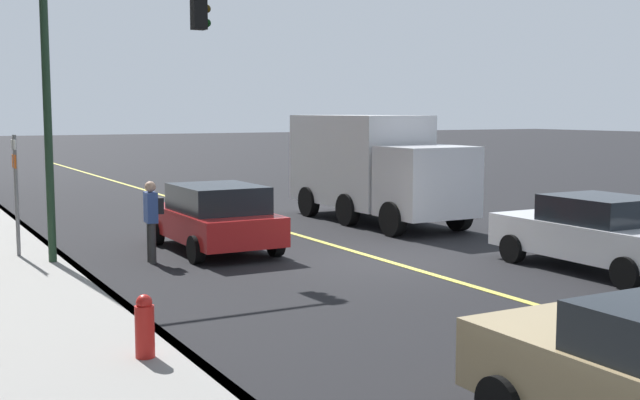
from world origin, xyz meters
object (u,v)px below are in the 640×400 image
object	(u,v)px
pedestrian_with_backpack	(152,215)
street_sign_post	(16,188)
car_white	(598,233)
fire_hydrant	(145,332)
car_red	(215,217)
truck_white	(372,166)
traffic_light_mast	(110,63)

from	to	relation	value
pedestrian_with_backpack	street_sign_post	size ratio (longest dim) A/B	0.64
car_white	pedestrian_with_backpack	xyz separation A→B (m)	(5.14, 7.51, 0.25)
street_sign_post	fire_hydrant	world-z (taller)	street_sign_post
street_sign_post	fire_hydrant	xyz separation A→B (m)	(-8.14, -0.31, -1.12)
car_red	street_sign_post	xyz separation A→B (m)	(0.62, 4.15, 0.80)
pedestrian_with_backpack	fire_hydrant	distance (m)	7.18
car_red	pedestrian_with_backpack	bearing A→B (deg)	112.71
pedestrian_with_backpack	fire_hydrant	bearing A→B (deg)	162.30
car_white	pedestrian_with_backpack	size ratio (longest dim) A/B	2.58
truck_white	street_sign_post	distance (m)	10.12
truck_white	pedestrian_with_backpack	distance (m)	8.13
car_white	pedestrian_with_backpack	distance (m)	9.11
truck_white	traffic_light_mast	bearing A→B (deg)	109.27
street_sign_post	car_white	bearing A→B (deg)	-122.88
pedestrian_with_backpack	fire_hydrant	size ratio (longest dim) A/B	1.83
pedestrian_with_backpack	street_sign_post	xyz separation A→B (m)	(1.32, 2.48, 0.58)
car_white	car_red	distance (m)	8.26
car_red	fire_hydrant	distance (m)	8.46
car_red	fire_hydrant	size ratio (longest dim) A/B	4.38
car_red	street_sign_post	bearing A→B (deg)	81.57
car_white	truck_white	world-z (taller)	truck_white
car_red	pedestrian_with_backpack	world-z (taller)	pedestrian_with_backpack
car_white	traffic_light_mast	bearing A→B (deg)	56.53
truck_white	street_sign_post	world-z (taller)	truck_white
car_white	car_red	world-z (taller)	car_red
truck_white	pedestrian_with_backpack	bearing A→B (deg)	112.87
car_red	traffic_light_mast	world-z (taller)	traffic_light_mast
traffic_light_mast	street_sign_post	xyz separation A→B (m)	(1.02, 1.77, -2.56)
truck_white	fire_hydrant	distance (m)	13.93
car_white	street_sign_post	xyz separation A→B (m)	(6.46, 9.99, 0.83)
car_white	traffic_light_mast	xyz separation A→B (m)	(5.44, 8.22, 3.39)
car_white	traffic_light_mast	size ratio (longest dim) A/B	0.73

